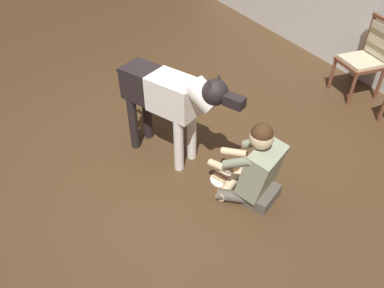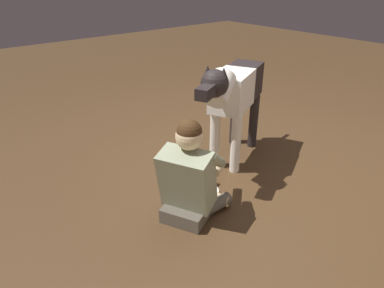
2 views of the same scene
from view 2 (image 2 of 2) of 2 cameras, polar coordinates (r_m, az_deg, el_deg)
name	(u,v)px [view 2 (image 2 of 2)]	position (r m, az deg, el deg)	size (l,w,h in m)	color
ground_plane	(230,154)	(3.84, 6.21, -1.58)	(15.07, 15.07, 0.00)	#48311C
person_sitting_on_floor	(190,178)	(2.75, -0.34, -5.53)	(0.73, 0.62, 0.84)	#544E43
large_dog	(233,94)	(3.41, 6.78, 8.17)	(1.37, 0.73, 1.12)	white
hot_dog_on_plate	(206,189)	(3.19, 2.37, -7.33)	(0.23, 0.23, 0.06)	silver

